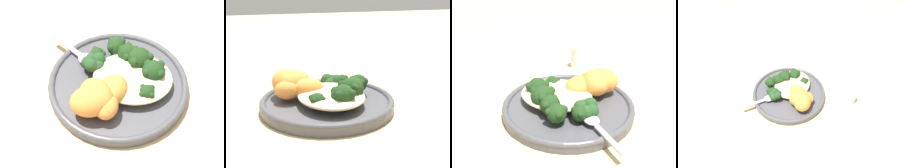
# 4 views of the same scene
# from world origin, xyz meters

# --- Properties ---
(ground_plane) EXTENTS (4.00, 4.00, 0.00)m
(ground_plane) POSITION_xyz_m (0.00, 0.00, 0.00)
(ground_plane) COLOR #D6B784
(plate) EXTENTS (0.25, 0.25, 0.02)m
(plate) POSITION_xyz_m (0.01, 0.00, 0.01)
(plate) COLOR #4C4C51
(plate) RESTS_ON ground_plane
(quinoa_mound) EXTENTS (0.14, 0.12, 0.02)m
(quinoa_mound) POSITION_xyz_m (-0.01, -0.00, 0.03)
(quinoa_mound) COLOR beige
(quinoa_mound) RESTS_ON plate
(broccoli_stalk_0) EXTENTS (0.09, 0.05, 0.03)m
(broccoli_stalk_0) POSITION_xyz_m (-0.02, 0.03, 0.03)
(broccoli_stalk_0) COLOR #8EB25B
(broccoli_stalk_0) RESTS_ON plate
(broccoli_stalk_1) EXTENTS (0.11, 0.06, 0.04)m
(broccoli_stalk_1) POSITION_xyz_m (-0.04, -0.01, 0.04)
(broccoli_stalk_1) COLOR #8EB25B
(broccoli_stalk_1) RESTS_ON plate
(broccoli_stalk_2) EXTENTS (0.09, 0.09, 0.04)m
(broccoli_stalk_2) POSITION_xyz_m (-0.02, -0.03, 0.04)
(broccoli_stalk_2) COLOR #8EB25B
(broccoli_stalk_2) RESTS_ON plate
(broccoli_stalk_3) EXTENTS (0.05, 0.10, 0.04)m
(broccoli_stalk_3) POSITION_xyz_m (0.00, -0.04, 0.04)
(broccoli_stalk_3) COLOR #8EB25B
(broccoli_stalk_3) RESTS_ON plate
(broccoli_stalk_4) EXTENTS (0.03, 0.10, 0.03)m
(broccoli_stalk_4) POSITION_xyz_m (0.02, -0.05, 0.04)
(broccoli_stalk_4) COLOR #8EB25B
(broccoli_stalk_4) RESTS_ON plate
(broccoli_stalk_5) EXTENTS (0.07, 0.10, 0.03)m
(broccoli_stalk_5) POSITION_xyz_m (0.04, -0.03, 0.03)
(broccoli_stalk_5) COLOR #8EB25B
(broccoli_stalk_5) RESTS_ON plate
(sweet_potato_chunk_0) EXTENTS (0.05, 0.05, 0.03)m
(sweet_potato_chunk_0) POSITION_xyz_m (0.02, 0.07, 0.04)
(sweet_potato_chunk_0) COLOR orange
(sweet_potato_chunk_0) RESTS_ON plate
(sweet_potato_chunk_1) EXTENTS (0.08, 0.08, 0.05)m
(sweet_potato_chunk_1) POSITION_xyz_m (0.04, 0.05, 0.05)
(sweet_potato_chunk_1) COLOR orange
(sweet_potato_chunk_1) RESTS_ON plate
(sweet_potato_chunk_2) EXTENTS (0.08, 0.07, 0.05)m
(sweet_potato_chunk_2) POSITION_xyz_m (0.05, 0.07, 0.05)
(sweet_potato_chunk_2) COLOR orange
(sweet_potato_chunk_2) RESTS_ON plate
(sweet_potato_chunk_3) EXTENTS (0.07, 0.07, 0.04)m
(sweet_potato_chunk_3) POSITION_xyz_m (0.02, 0.03, 0.04)
(sweet_potato_chunk_3) COLOR orange
(sweet_potato_chunk_3) RESTS_ON plate
(kale_tuft) EXTENTS (0.04, 0.04, 0.03)m
(kale_tuft) POSITION_xyz_m (0.06, -0.02, 0.04)
(kale_tuft) COLOR #234723
(kale_tuft) RESTS_ON plate
(spoon) EXTENTS (0.10, 0.08, 0.01)m
(spoon) POSITION_xyz_m (0.08, -0.05, 0.03)
(spoon) COLOR #B7B7BC
(spoon) RESTS_ON plate
(salt_shaker) EXTENTS (0.03, 0.03, 0.07)m
(salt_shaker) POSITION_xyz_m (-0.06, 0.19, 0.03)
(salt_shaker) COLOR white
(salt_shaker) RESTS_ON ground_plane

